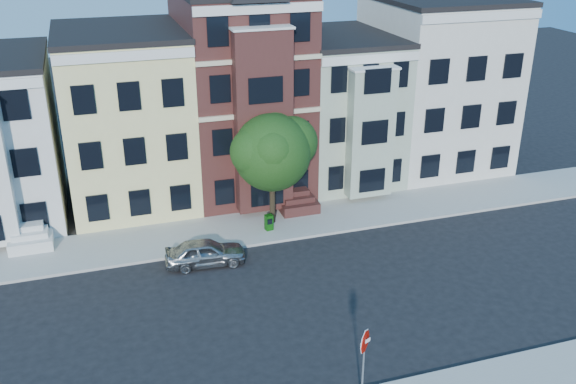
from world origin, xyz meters
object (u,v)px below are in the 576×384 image
object	(u,v)px
street_tree	(272,157)
stop_sign	(364,360)
newspaper_box	(269,222)
parked_car	(205,252)

from	to	relation	value
street_tree	stop_sign	bearing A→B (deg)	-93.92
street_tree	newspaper_box	size ratio (longest dim) A/B	8.77
street_tree	newspaper_box	xyz separation A→B (m)	(-0.46, -0.85, -3.45)
parked_car	stop_sign	xyz separation A→B (m)	(3.47, -11.38, 1.11)
newspaper_box	stop_sign	xyz separation A→B (m)	(-0.54, -13.81, 1.19)
street_tree	stop_sign	xyz separation A→B (m)	(-1.00, -14.66, -2.27)
newspaper_box	street_tree	bearing A→B (deg)	52.43
parked_car	newspaper_box	world-z (taller)	parked_car
newspaper_box	stop_sign	world-z (taller)	stop_sign
street_tree	stop_sign	world-z (taller)	street_tree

